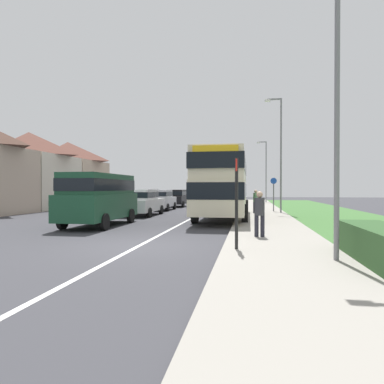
% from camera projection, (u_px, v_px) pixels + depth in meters
% --- Properties ---
extents(ground_plane, '(120.00, 120.00, 0.00)m').
position_uv_depth(ground_plane, '(139.00, 246.00, 10.48)').
color(ground_plane, '#38383D').
extents(lane_marking_centre, '(0.14, 60.00, 0.01)m').
position_uv_depth(lane_marking_centre, '(186.00, 221.00, 18.37)').
color(lane_marking_centre, silver).
rests_on(lane_marking_centre, ground_plane).
extents(pavement_near_side, '(3.20, 68.00, 0.12)m').
position_uv_depth(pavement_near_side, '(268.00, 225.00, 15.70)').
color(pavement_near_side, gray).
rests_on(pavement_near_side, ground_plane).
extents(grass_verge_seaward, '(6.00, 68.00, 0.08)m').
position_uv_depth(grass_verge_seaward, '(368.00, 228.00, 15.00)').
color(grass_verge_seaward, '#3D6B33').
rests_on(grass_verge_seaward, ground_plane).
extents(roadside_hedge, '(1.10, 3.67, 0.90)m').
position_uv_depth(roadside_hedge, '(383.00, 247.00, 7.67)').
color(roadside_hedge, '#2D5128').
rests_on(roadside_hedge, ground_plane).
extents(double_decker_bus, '(2.80, 10.29, 3.70)m').
position_uv_depth(double_decker_bus, '(224.00, 182.00, 19.81)').
color(double_decker_bus, beige).
rests_on(double_decker_bus, ground_plane).
extents(parked_van_dark_green, '(2.11, 5.22, 2.43)m').
position_uv_depth(parked_van_dark_green, '(100.00, 195.00, 16.05)').
color(parked_van_dark_green, '#19472D').
rests_on(parked_van_dark_green, ground_plane).
extents(parked_car_white, '(1.90, 4.59, 1.70)m').
position_uv_depth(parked_car_white, '(142.00, 201.00, 22.07)').
color(parked_car_white, silver).
rests_on(parked_car_white, ground_plane).
extents(parked_car_silver, '(1.97, 4.06, 1.65)m').
position_uv_depth(parked_car_silver, '(160.00, 199.00, 27.46)').
color(parked_car_silver, '#B7B7BC').
rests_on(parked_car_silver, ground_plane).
extents(parked_car_black, '(1.93, 4.17, 1.63)m').
position_uv_depth(parked_car_black, '(177.00, 197.00, 32.71)').
color(parked_car_black, black).
rests_on(parked_car_black, ground_plane).
extents(pedestrian_at_stop, '(0.34, 0.34, 1.67)m').
position_uv_depth(pedestrian_at_stop, '(260.00, 212.00, 11.61)').
color(pedestrian_at_stop, '#23232D').
rests_on(pedestrian_at_stop, ground_plane).
extents(pedestrian_walking_away, '(0.34, 0.34, 1.67)m').
position_uv_depth(pedestrian_walking_away, '(256.00, 200.00, 22.70)').
color(pedestrian_walking_away, '#23232D').
rests_on(pedestrian_walking_away, ground_plane).
extents(bus_stop_sign, '(0.09, 0.52, 2.60)m').
position_uv_depth(bus_stop_sign, '(237.00, 197.00, 9.28)').
color(bus_stop_sign, black).
rests_on(bus_stop_sign, ground_plane).
extents(cycle_route_sign, '(0.44, 0.08, 2.52)m').
position_uv_depth(cycle_route_sign, '(274.00, 193.00, 24.43)').
color(cycle_route_sign, slate).
rests_on(cycle_route_sign, ground_plane).
extents(street_lamp_near, '(1.14, 0.20, 6.80)m').
position_uv_depth(street_lamp_near, '(332.00, 94.00, 7.83)').
color(street_lamp_near, slate).
rests_on(street_lamp_near, ground_plane).
extents(street_lamp_mid, '(1.14, 0.20, 7.88)m').
position_uv_depth(street_lamp_mid, '(279.00, 148.00, 23.18)').
color(street_lamp_mid, slate).
rests_on(street_lamp_mid, ground_plane).
extents(street_lamp_far, '(1.14, 0.20, 7.32)m').
position_uv_depth(street_lamp_far, '(265.00, 168.00, 40.54)').
color(street_lamp_far, slate).
rests_on(street_lamp_far, ground_plane).
extents(house_terrace_far_side, '(6.44, 18.81, 6.53)m').
position_uv_depth(house_terrace_far_side, '(29.00, 171.00, 28.92)').
color(house_terrace_far_side, tan).
rests_on(house_terrace_far_side, ground_plane).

